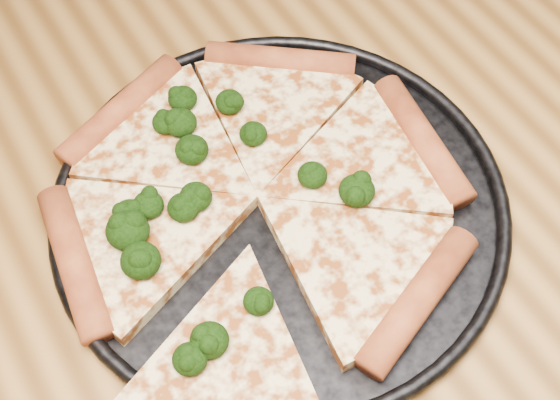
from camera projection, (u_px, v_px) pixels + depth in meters
dining_table at (172, 285)px, 0.74m from camera, size 1.20×0.90×0.75m
pizza_pan at (280, 205)px, 0.67m from camera, size 0.40×0.40×0.02m
pizza at (256, 206)px, 0.66m from camera, size 0.38×0.41×0.03m
broccoli_florets at (198, 202)px, 0.65m from camera, size 0.22×0.25×0.03m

